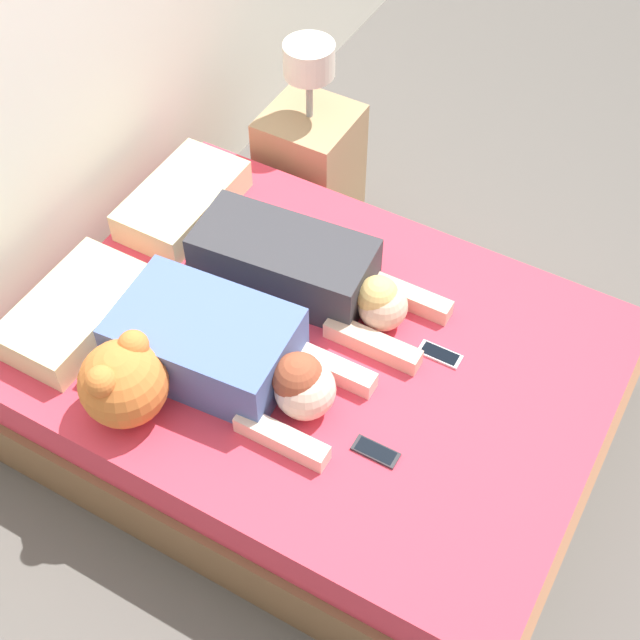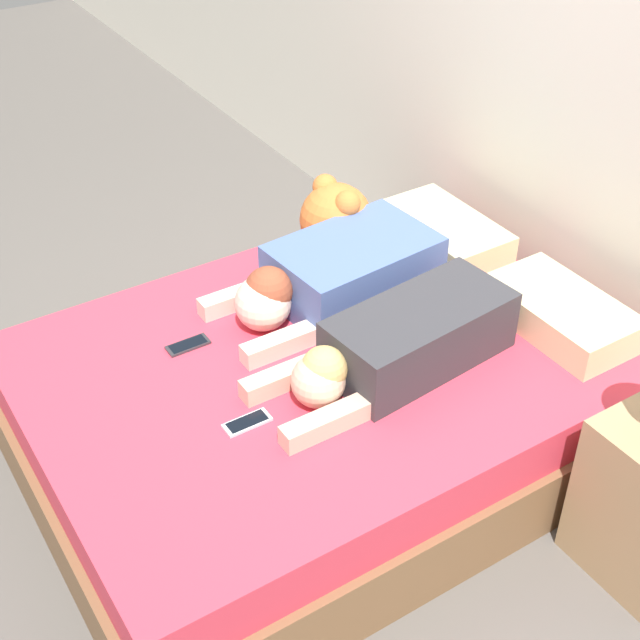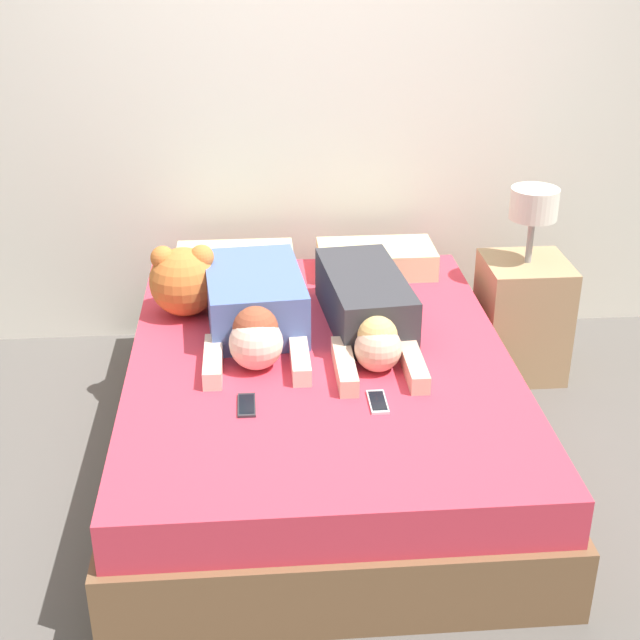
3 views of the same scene
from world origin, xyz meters
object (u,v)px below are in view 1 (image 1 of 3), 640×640
cell_phone_right (440,354)px  bed (320,385)px  pillow_head_right (183,200)px  person_right (306,271)px  nightstand (310,159)px  pillow_head_left (75,311)px  person_left (229,353)px  cell_phone_left (376,452)px  plush_toy (123,382)px

cell_phone_right → bed: bearing=114.3°
pillow_head_right → cell_phone_right: bearing=-97.5°
person_right → nightstand: size_ratio=1.05×
pillow_head_left → pillow_head_right: (0.67, 0.00, 0.00)m
cell_phone_right → nightstand: 1.32m
person_left → cell_phone_right: bearing=-54.8°
pillow_head_right → cell_phone_left: (-0.63, -1.20, -0.06)m
person_left → cell_phone_right: size_ratio=5.68×
bed → nightstand: 1.19m
cell_phone_left → cell_phone_right: size_ratio=1.00×
bed → cell_phone_left: cell_phone_left is taller
pillow_head_left → person_left: size_ratio=0.62×
person_left → plush_toy: (-0.30, 0.21, 0.04)m
person_left → cell_phone_left: person_left is taller
bed → cell_phone_right: size_ratio=13.34×
person_right → plush_toy: plush_toy is taller
person_left → cell_phone_left: (-0.04, -0.59, -0.11)m
nightstand → pillow_head_left: bearing=171.5°
cell_phone_right → nightstand: size_ratio=0.17×
pillow_head_right → bed: bearing=-112.2°
bed → plush_toy: plush_toy is taller
pillow_head_right → cell_phone_right: pillow_head_right is taller
pillow_head_right → person_right: bearing=-101.1°
bed → cell_phone_left: (-0.29, -0.37, 0.24)m
cell_phone_left → person_right: bearing=47.7°
nightstand → cell_phone_left: bearing=-142.6°
cell_phone_right → cell_phone_left: bearing=178.1°
pillow_head_right → nightstand: bearing=-16.5°
pillow_head_left → person_right: size_ratio=0.57×
plush_toy → bed: bearing=-37.9°
person_left → pillow_head_right: bearing=46.1°
person_right → cell_phone_right: size_ratio=6.20×
bed → cell_phone_right: 0.49m
cell_phone_right → person_right: bearing=86.6°
person_right → cell_phone_left: person_right is taller
pillow_head_right → nightstand: size_ratio=0.60×
bed → pillow_head_left: (-0.34, 0.82, 0.30)m
pillow_head_left → pillow_head_right: same height
person_left → bed: bearing=-40.5°
bed → pillow_head_right: bearing=67.8°
pillow_head_left → person_left: bearing=-82.1°
pillow_head_right → plush_toy: (-0.88, -0.40, 0.09)m
person_left → nightstand: (1.26, 0.41, -0.25)m
bed → cell_phone_right: cell_phone_right is taller
person_left → cell_phone_left: size_ratio=5.68×
pillow_head_left → person_left: person_left is taller
pillow_head_left → person_left: 0.62m
person_right → bed: bearing=-139.7°
person_left → person_right: person_left is taller
bed → cell_phone_right: bearing=-65.7°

